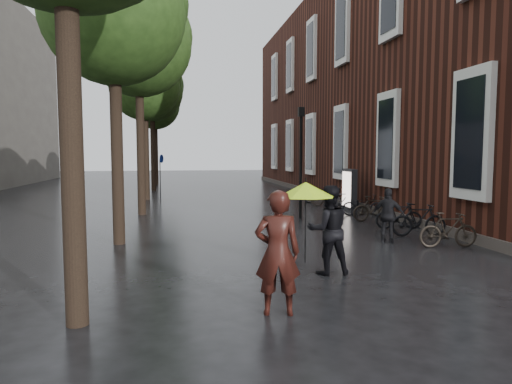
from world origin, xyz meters
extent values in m
plane|color=black|center=(0.00, 0.00, 0.00)|extent=(120.00, 120.00, 0.00)
cube|color=#38160F|center=(10.50, 19.50, 6.00)|extent=(10.00, 33.00, 12.00)
cube|color=silver|center=(5.45, 5.50, 3.00)|extent=(0.25, 1.60, 3.60)
cube|color=black|center=(5.35, 5.50, 3.00)|extent=(0.10, 1.20, 3.00)
cube|color=silver|center=(5.45, 10.50, 3.00)|extent=(0.25, 1.60, 3.60)
cube|color=black|center=(5.35, 10.50, 3.00)|extent=(0.10, 1.20, 3.00)
cube|color=silver|center=(5.45, 15.50, 3.00)|extent=(0.25, 1.60, 3.60)
cube|color=black|center=(5.35, 15.50, 3.00)|extent=(0.10, 1.20, 3.00)
cube|color=silver|center=(5.45, 15.50, 8.50)|extent=(0.25, 1.60, 3.60)
cube|color=black|center=(5.35, 15.50, 8.50)|extent=(0.10, 1.20, 3.00)
cube|color=silver|center=(5.45, 20.50, 3.00)|extent=(0.25, 1.60, 3.60)
cube|color=black|center=(5.35, 20.50, 3.00)|extent=(0.10, 1.20, 3.00)
cube|color=silver|center=(5.45, 20.50, 8.50)|extent=(0.25, 1.60, 3.60)
cube|color=black|center=(5.35, 20.50, 8.50)|extent=(0.10, 1.20, 3.00)
cube|color=silver|center=(5.45, 25.50, 3.00)|extent=(0.25, 1.60, 3.60)
cube|color=black|center=(5.35, 25.50, 3.00)|extent=(0.10, 1.20, 3.00)
cube|color=silver|center=(5.45, 25.50, 8.50)|extent=(0.25, 1.60, 3.60)
cube|color=black|center=(5.35, 25.50, 8.50)|extent=(0.10, 1.20, 3.00)
cube|color=silver|center=(5.45, 30.50, 3.00)|extent=(0.25, 1.60, 3.60)
cube|color=black|center=(5.35, 30.50, 3.00)|extent=(0.10, 1.20, 3.00)
cube|color=silver|center=(5.45, 30.50, 8.50)|extent=(0.25, 1.60, 3.60)
cube|color=black|center=(5.35, 30.50, 8.50)|extent=(0.10, 1.20, 3.00)
cube|color=#3F3833|center=(5.60, 19.50, 0.15)|extent=(0.40, 33.00, 0.30)
cylinder|color=black|center=(-4.00, 1.00, 2.34)|extent=(0.32, 0.32, 4.68)
cylinder|color=black|center=(-4.10, 7.00, 2.25)|extent=(0.32, 0.32, 4.51)
cylinder|color=black|center=(-3.90, 13.00, 2.48)|extent=(0.32, 0.32, 4.95)
cylinder|color=black|center=(-4.05, 19.00, 2.20)|extent=(0.32, 0.32, 4.40)
cylinder|color=black|center=(-3.95, 25.00, 2.39)|extent=(0.32, 0.32, 4.79)
cylinder|color=black|center=(-4.00, 31.00, 2.28)|extent=(0.32, 0.32, 4.57)
imported|color=#33120E|center=(-1.05, 0.91, 0.96)|extent=(0.77, 0.57, 1.93)
imported|color=black|center=(0.50, 3.05, 0.91)|extent=(0.92, 0.73, 1.83)
cylinder|color=black|center=(-0.31, 1.97, 1.18)|extent=(0.02, 0.02, 1.32)
cone|color=#C0FA1A|center=(-0.31, 1.97, 1.84)|extent=(1.04, 1.04, 0.26)
cylinder|color=black|center=(-0.31, 1.97, 2.01)|extent=(0.02, 0.02, 0.08)
imported|color=black|center=(3.22, 5.89, 0.76)|extent=(0.95, 0.80, 1.51)
imported|color=black|center=(4.46, 4.96, 0.47)|extent=(1.60, 0.59, 0.94)
imported|color=black|center=(4.57, 6.62, 0.50)|extent=(1.70, 0.69, 0.99)
imported|color=black|center=(4.60, 7.91, 0.45)|extent=(1.56, 0.71, 0.91)
imported|color=black|center=(4.53, 9.67, 0.47)|extent=(1.56, 0.47, 0.93)
imported|color=black|center=(4.74, 11.10, 0.43)|extent=(1.72, 0.94, 0.86)
imported|color=black|center=(4.43, 12.60, 0.46)|extent=(1.52, 0.43, 0.91)
imported|color=black|center=(4.53, 14.49, 0.45)|extent=(1.81, 0.97, 0.91)
imported|color=black|center=(4.48, 16.00, 0.41)|extent=(1.61, 0.73, 0.81)
cube|color=black|center=(4.76, 12.57, 0.90)|extent=(0.25, 1.20, 1.80)
cube|color=silver|center=(4.62, 12.57, 0.95)|extent=(0.04, 1.00, 1.48)
cylinder|color=black|center=(2.09, 10.81, 1.95)|extent=(0.12, 0.12, 3.91)
cube|color=black|center=(2.09, 10.81, 4.01)|extent=(0.22, 0.22, 0.34)
sphere|color=#FFE5B2|center=(2.09, 10.81, 4.01)|extent=(0.18, 0.18, 0.18)
cylinder|color=#262628|center=(-3.33, 18.48, 1.09)|extent=(0.05, 0.05, 2.18)
cylinder|color=navy|center=(-3.24, 18.48, 2.18)|extent=(0.03, 0.44, 0.44)
camera|label=1|loc=(-2.58, -5.77, 2.48)|focal=32.00mm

